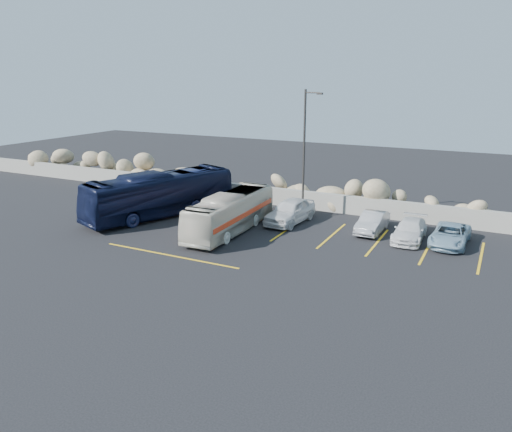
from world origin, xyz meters
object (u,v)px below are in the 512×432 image
at_px(tour_coach, 160,194).
at_px(car_c, 410,230).
at_px(vintage_bus, 230,213).
at_px(car_a, 290,211).
at_px(car_d, 450,235).
at_px(lamppost, 305,151).
at_px(car_b, 372,222).

distance_m(tour_coach, car_c, 15.49).
height_order(vintage_bus, tour_coach, tour_coach).
bearing_deg(car_a, car_d, 4.88).
height_order(vintage_bus, car_c, vintage_bus).
bearing_deg(vintage_bus, lamppost, 55.53).
height_order(car_a, car_c, car_a).
bearing_deg(car_a, lamppost, 75.34).
xyz_separation_m(vintage_bus, car_c, (9.61, 3.07, -0.58)).
height_order(car_c, car_d, car_c).
bearing_deg(car_c, tour_coach, -172.92).
xyz_separation_m(car_b, car_c, (2.20, -0.53, -0.03)).
height_order(lamppost, car_a, lamppost).
distance_m(vintage_bus, car_b, 8.25).
relative_size(vintage_bus, car_d, 2.07).
height_order(lamppost, vintage_bus, lamppost).
relative_size(car_a, car_b, 1.24).
relative_size(car_c, car_d, 0.97).
xyz_separation_m(car_a, car_c, (7.22, -0.14, -0.19)).
xyz_separation_m(lamppost, car_a, (-0.41, -1.17, -3.55)).
distance_m(vintage_bus, car_d, 12.14).
relative_size(tour_coach, car_c, 2.68).
distance_m(vintage_bus, car_a, 4.02).
relative_size(car_a, car_c, 1.15).
height_order(tour_coach, car_a, tour_coach).
xyz_separation_m(car_c, car_d, (2.08, 0.15, -0.01)).
bearing_deg(tour_coach, lamppost, 41.97).
relative_size(vintage_bus, tour_coach, 0.79).
height_order(vintage_bus, car_d, vintage_bus).
xyz_separation_m(car_b, car_d, (4.28, -0.38, -0.04)).
distance_m(tour_coach, car_a, 8.44).
xyz_separation_m(tour_coach, car_b, (13.11, 2.70, -0.85)).
xyz_separation_m(lamppost, tour_coach, (-8.51, -3.47, -2.87)).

